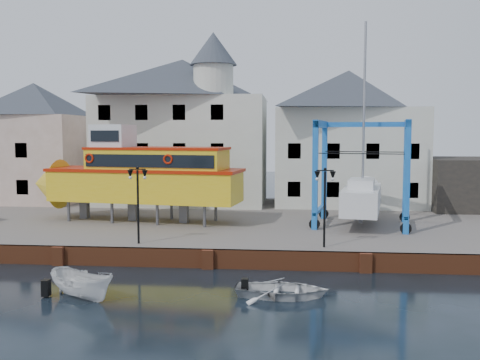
{
  "coord_description": "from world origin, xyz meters",
  "views": [
    {
      "loc": [
        4.19,
        -26.81,
        6.99
      ],
      "look_at": [
        1.0,
        7.0,
        4.0
      ],
      "focal_mm": 40.0,
      "sensor_mm": 36.0,
      "label": 1
    }
  ],
  "objects": [
    {
      "name": "building_white_right",
      "position": [
        9.0,
        19.0,
        6.6
      ],
      "size": [
        12.0,
        8.0,
        11.2
      ],
      "color": "silver",
      "rests_on": "hardstanding"
    },
    {
      "name": "lamp_post_left",
      "position": [
        -4.0,
        1.2,
        4.17
      ],
      "size": [
        1.12,
        0.32,
        4.2
      ],
      "color": "black",
      "rests_on": "hardstanding"
    },
    {
      "name": "ground",
      "position": [
        0.0,
        0.0,
        0.0
      ],
      "size": [
        140.0,
        140.0,
        0.0
      ],
      "primitive_type": "plane",
      "color": "black",
      "rests_on": "ground"
    },
    {
      "name": "motorboat_a",
      "position": [
        -4.56,
        -5.38,
        0.0
      ],
      "size": [
        3.81,
        3.0,
        1.4
      ],
      "primitive_type": "imported",
      "rotation": [
        0.0,
        0.0,
        1.04
      ],
      "color": "silver",
      "rests_on": "ground"
    },
    {
      "name": "lamp_post_right",
      "position": [
        6.0,
        1.2,
        4.17
      ],
      "size": [
        1.12,
        0.32,
        4.2
      ],
      "color": "black",
      "rests_on": "hardstanding"
    },
    {
      "name": "building_white_main",
      "position": [
        -4.87,
        18.39,
        7.34
      ],
      "size": [
        14.0,
        8.3,
        14.0
      ],
      "color": "silver",
      "rests_on": "hardstanding"
    },
    {
      "name": "hardstanding",
      "position": [
        0.0,
        11.0,
        0.5
      ],
      "size": [
        44.0,
        22.0,
        1.0
      ],
      "primitive_type": "cube",
      "color": "#605955",
      "rests_on": "ground"
    },
    {
      "name": "motorboat_b",
      "position": [
        3.88,
        -4.36,
        0.0
      ],
      "size": [
        4.09,
        3.01,
        0.82
      ],
      "primitive_type": "imported",
      "rotation": [
        0.0,
        0.0,
        1.53
      ],
      "color": "silver",
      "rests_on": "ground"
    },
    {
      "name": "tour_boat",
      "position": [
        -6.48,
        8.61,
        4.09
      ],
      "size": [
        15.43,
        5.7,
        6.56
      ],
      "rotation": [
        0.0,
        0.0,
        -0.14
      ],
      "color": "#59595E",
      "rests_on": "hardstanding"
    },
    {
      "name": "building_pink",
      "position": [
        -18.0,
        18.0,
        6.15
      ],
      "size": [
        8.0,
        7.0,
        10.3
      ],
      "color": "tan",
      "rests_on": "hardstanding"
    },
    {
      "name": "travel_lift",
      "position": [
        8.96,
        8.82,
        3.19
      ],
      "size": [
        6.89,
        8.92,
        13.09
      ],
      "rotation": [
        0.0,
        0.0,
        -0.19
      ],
      "color": "#1445AD",
      "rests_on": "hardstanding"
    },
    {
      "name": "shed_dark",
      "position": [
        19.0,
        17.0,
        3.0
      ],
      "size": [
        8.0,
        7.0,
        4.0
      ],
      "primitive_type": "cube",
      "color": "black",
      "rests_on": "hardstanding"
    },
    {
      "name": "quay_wall",
      "position": [
        -0.0,
        0.1,
        0.5
      ],
      "size": [
        44.0,
        0.47,
        1.0
      ],
      "color": "brown",
      "rests_on": "ground"
    }
  ]
}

